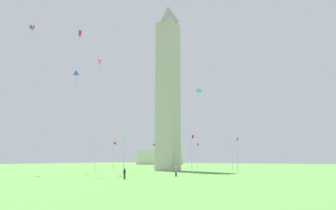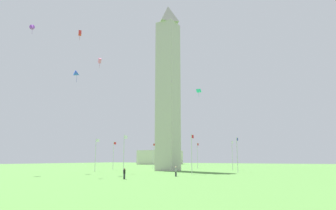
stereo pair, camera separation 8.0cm
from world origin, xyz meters
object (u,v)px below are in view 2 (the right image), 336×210
obelisk_monument (168,84)px  person_black_shirt (124,174)px  flagpole_n (197,154)px  kite_red_box (80,33)px  person_gray_shirt (176,171)px  flagpole_e (113,154)px  distant_building (160,157)px  flagpole_sw (192,152)px  flagpole_ne (153,154)px  flagpole_s (124,152)px  flagpole_w (237,153)px  kite_purple_delta (32,27)px  flagpole_nw (232,154)px  kite_pink_box (100,61)px  kite_cyan_diamond (199,91)px  kite_blue_delta (77,74)px  flagpole_se (96,153)px

obelisk_monument → person_black_shirt: 38.62m
flagpole_n → kite_red_box: bearing=172.9°
flagpole_n → person_gray_shirt: (-38.46, -13.35, -3.45)m
kite_red_box → flagpole_n: bearing=-7.1°
flagpole_e → distant_building: (73.76, 29.47, -0.58)m
kite_red_box → flagpole_sw: bearing=-53.3°
flagpole_n → flagpole_ne: (-5.26, 12.70, 0.00)m
flagpole_s → flagpole_w: same height
person_black_shirt → kite_purple_delta: kite_purple_delta is taller
kite_purple_delta → kite_red_box: size_ratio=1.13×
flagpole_n → kite_purple_delta: (-44.75, 20.36, 28.26)m
flagpole_e → flagpole_nw: same height
flagpole_e → flagpole_w: (-0.00, -35.93, 0.00)m
kite_pink_box → kite_cyan_diamond: bearing=-42.3°
obelisk_monument → flagpole_n: 25.58m
kite_pink_box → kite_blue_delta: 9.50m
flagpole_n → kite_red_box: size_ratio=3.72×
kite_purple_delta → flagpole_ne: bearing=-11.0°
obelisk_monument → flagpole_se: obelisk_monument is taller
flagpole_ne → person_gray_shirt: flagpole_ne is taller
flagpole_sw → kite_pink_box: 27.43m
kite_purple_delta → kite_pink_box: bearing=-69.3°
flagpole_s → flagpole_w: size_ratio=1.00×
flagpole_nw → person_black_shirt: (-43.13, 2.67, -3.49)m
flagpole_w → kite_pink_box: (-20.93, 22.84, 19.39)m
obelisk_monument → kite_pink_box: 21.47m
obelisk_monument → distant_building: 89.73m
flagpole_se → flagpole_e: bearing=22.5°
person_gray_shirt → kite_cyan_diamond: bearing=-38.5°
person_gray_shirt → kite_blue_delta: 35.05m
flagpole_s → distant_building: bearing=27.3°
person_black_shirt → flagpole_ne: bearing=8.0°
flagpole_w → person_black_shirt: (-30.43, 7.93, -3.49)m
flagpole_s → person_black_shirt: flagpole_s is taller
obelisk_monument → flagpole_e: bearing=89.8°
person_gray_shirt → kite_cyan_diamond: 24.46m
flagpole_e → kite_purple_delta: (-26.79, 2.40, 28.26)m
obelisk_monument → flagpole_se: bearing=134.9°
person_black_shirt → kite_pink_box: kite_pink_box is taller
flagpole_se → kite_blue_delta: kite_blue_delta is taller
person_gray_shirt → kite_cyan_diamond: (16.55, 2.79, 17.79)m
flagpole_ne → flagpole_w: bearing=-112.5°
obelisk_monument → flagpole_sw: (-12.64, -12.70, -18.15)m
flagpole_s → kite_cyan_diamond: kite_cyan_diamond is taller
flagpole_n → kite_cyan_diamond: kite_cyan_diamond is taller
flagpole_n → distant_building: 73.24m
flagpole_nw → distant_building: 85.70m
person_black_shirt → kite_pink_box: 28.91m
flagpole_ne → flagpole_s: size_ratio=1.00×
flagpole_e → kite_red_box: bearing=-154.6°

